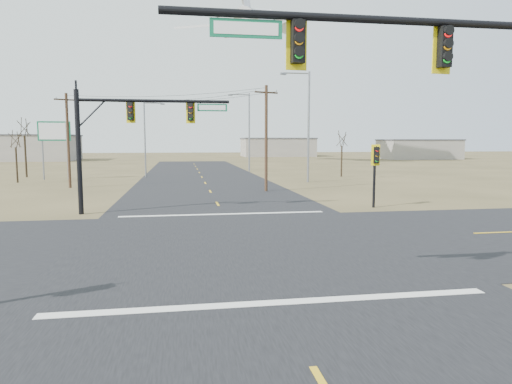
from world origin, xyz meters
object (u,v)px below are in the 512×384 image
pedestal_signal_ne (376,161)px  streetlight_a (306,121)px  mast_arm_near (459,86)px  bare_tree_a (15,139)px  bare_tree_b (24,127)px  utility_pole_near (266,137)px  streetlight_c (146,135)px  mast_arm_far (130,125)px  streetlight_b (247,128)px  highway_sign (54,139)px  utility_pole_far (68,139)px  bare_tree_c (342,138)px

pedestal_signal_ne → streetlight_a: (0.62, 18.88, 3.40)m
mast_arm_near → streetlight_a: (5.51, 35.08, 0.66)m
mast_arm_near → bare_tree_a: (-24.34, 39.34, -1.21)m
mast_arm_near → bare_tree_b: 53.59m
utility_pole_near → streetlight_c: size_ratio=1.00×
mast_arm_near → streetlight_c: 46.31m
pedestal_signal_ne → bare_tree_b: bare_tree_b is taller
mast_arm_far → streetlight_b: bearing=86.0°
streetlight_b → bare_tree_b: bearing=-170.9°
utility_pole_near → bare_tree_b: 32.50m
pedestal_signal_ne → highway_sign: 37.36m
mast_arm_near → utility_pole_near: utility_pole_near is taller
mast_arm_near → mast_arm_far: bearing=116.5°
utility_pole_far → streetlight_c: size_ratio=0.96×
mast_arm_far → utility_pole_far: size_ratio=1.04×
utility_pole_far → highway_sign: (-3.72, 9.87, 0.04)m
bare_tree_b → bare_tree_a: bearing=-79.0°
bare_tree_a → bare_tree_c: 36.28m
highway_sign → streetlight_c: bearing=8.8°
pedestal_signal_ne → bare_tree_b: size_ratio=0.55×
pedestal_signal_ne → utility_pole_near: utility_pole_near is taller
streetlight_b → bare_tree_b: size_ratio=1.46×
bare_tree_a → bare_tree_b: size_ratio=0.77×
mast_arm_far → bare_tree_b: size_ratio=1.19×
bare_tree_a → bare_tree_b: (-1.49, 7.62, 1.46)m
mast_arm_near → bare_tree_a: mast_arm_near is taller
utility_pole_far → bare_tree_b: size_ratio=1.15×
mast_arm_near → streetlight_a: bearing=75.4°
pedestal_signal_ne → bare_tree_a: size_ratio=0.71×
streetlight_b → bare_tree_c: bearing=-50.3°
streetlight_a → bare_tree_b: bearing=141.6°
utility_pole_far → bare_tree_c: size_ratio=1.46×
utility_pole_far → streetlight_a: size_ratio=0.76×
pedestal_signal_ne → mast_arm_far: bearing=-161.8°
mast_arm_far → pedestal_signal_ne: (15.29, -0.33, -2.21)m
utility_pole_far → bare_tree_b: bearing=120.1°
utility_pole_near → bare_tree_b: bearing=141.9°
bare_tree_b → streetlight_b: bearing=11.8°
utility_pole_near → utility_pole_far: size_ratio=1.04×
pedestal_signal_ne → utility_pole_far: bearing=162.9°
streetlight_b → bare_tree_a: streetlight_b is taller
mast_arm_far → streetlight_b: streetlight_b is taller
highway_sign → bare_tree_b: bearing=133.0°
streetlight_c → bare_tree_a: bearing=-167.7°
utility_pole_far → mast_arm_far: bearing=-66.0°
bare_tree_c → streetlight_c: bearing=172.4°
streetlight_b → bare_tree_a: size_ratio=1.91×
pedestal_signal_ne → bare_tree_b: 43.57m
utility_pole_far → highway_sign: bearing=110.6°
mast_arm_near → streetlight_b: bearing=82.3°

